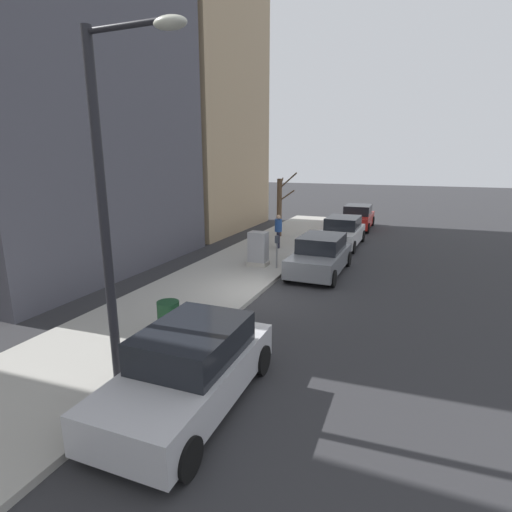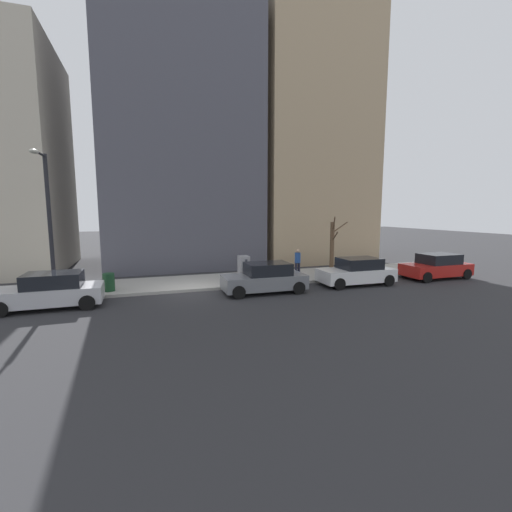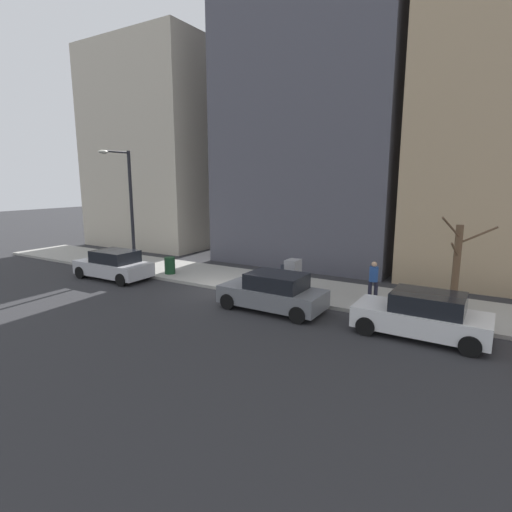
{
  "view_description": "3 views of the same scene",
  "coord_description": "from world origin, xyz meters",
  "views": [
    {
      "loc": [
        -4.69,
        12.02,
        4.56
      ],
      "look_at": [
        0.57,
        -0.96,
        1.1
      ],
      "focal_mm": 28.0,
      "sensor_mm": 36.0,
      "label": 1
    },
    {
      "loc": [
        -17.3,
        2.4,
        4.12
      ],
      "look_at": [
        0.69,
        -3.56,
        1.63
      ],
      "focal_mm": 24.0,
      "sensor_mm": 36.0,
      "label": 2
    },
    {
      "loc": [
        -14.67,
        -10.69,
        5.11
      ],
      "look_at": [
        1.5,
        -0.95,
        1.52
      ],
      "focal_mm": 28.0,
      "sensor_mm": 36.0,
      "label": 3
    }
  ],
  "objects": [
    {
      "name": "ground_plane",
      "position": [
        0.0,
        0.0,
        0.0
      ],
      "size": [
        120.0,
        120.0,
        0.0
      ],
      "primitive_type": "plane",
      "color": "#2B2B2D"
    },
    {
      "name": "utility_box",
      "position": [
        1.3,
        -3.02,
        0.85
      ],
      "size": [
        0.83,
        0.61,
        1.43
      ],
      "color": "#A8A399",
      "rests_on": "sidewalk"
    },
    {
      "name": "office_tower_right",
      "position": [
        10.51,
        12.64,
        7.54
      ],
      "size": [
        10.03,
        10.03,
        15.08
      ],
      "primitive_type": "cube",
      "color": "#BCB29E",
      "rests_on": "ground"
    },
    {
      "name": "sidewalk",
      "position": [
        2.0,
        0.0,
        0.07
      ],
      "size": [
        4.0,
        36.0,
        0.15
      ],
      "primitive_type": "cube",
      "color": "#9E9B93",
      "rests_on": "ground"
    },
    {
      "name": "parked_car_grey",
      "position": [
        -1.25,
        -3.4,
        0.74
      ],
      "size": [
        1.97,
        4.22,
        1.52
      ],
      "rotation": [
        0.0,
        0.0,
        -0.01
      ],
      "color": "slate",
      "rests_on": "ground"
    },
    {
      "name": "office_block_center",
      "position": [
        10.96,
        -0.54,
        12.99
      ],
      "size": [
        10.91,
        10.91,
        25.98
      ],
      "primitive_type": "cube",
      "color": "#4C4C56",
      "rests_on": "ground"
    },
    {
      "name": "parked_car_silver",
      "position": [
        -1.03,
        6.24,
        0.74
      ],
      "size": [
        1.97,
        4.22,
        1.52
      ],
      "rotation": [
        0.0,
        0.0,
        0.01
      ],
      "color": "#B7B7BC",
      "rests_on": "ground"
    },
    {
      "name": "bare_tree",
      "position": [
        2.57,
        -9.54,
        1.89
      ],
      "size": [
        1.43,
        1.85,
        3.65
      ],
      "color": "brown",
      "rests_on": "sidewalk"
    },
    {
      "name": "parking_meter",
      "position": [
        0.45,
        -2.92,
        0.98
      ],
      "size": [
        0.14,
        0.1,
        1.35
      ],
      "color": "slate",
      "rests_on": "sidewalk"
    },
    {
      "name": "trash_bin",
      "position": [
        0.9,
        4.11,
        0.6
      ],
      "size": [
        0.56,
        0.56,
        0.9
      ],
      "primitive_type": "cylinder",
      "color": "#14381E",
      "rests_on": "sidewalk"
    },
    {
      "name": "parked_car_white",
      "position": [
        -1.13,
        -8.92,
        0.74
      ],
      "size": [
        1.97,
        4.22,
        1.52
      ],
      "rotation": [
        0.0,
        0.0,
        -0.01
      ],
      "color": "white",
      "rests_on": "ground"
    },
    {
      "name": "streetlamp",
      "position": [
        0.28,
        6.42,
        4.02
      ],
      "size": [
        1.97,
        0.32,
        6.5
      ],
      "color": "black",
      "rests_on": "sidewalk"
    },
    {
      "name": "pedestrian_near_meter",
      "position": [
        1.63,
        -6.57,
        1.09
      ],
      "size": [
        0.36,
        0.39,
        1.66
      ],
      "rotation": [
        0.0,
        0.0,
        1.88
      ],
      "color": "#1E1E2D",
      "rests_on": "sidewalk"
    }
  ]
}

